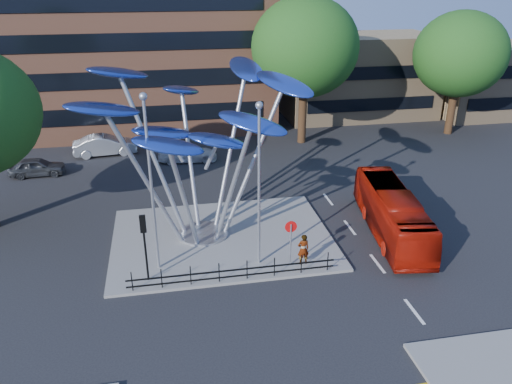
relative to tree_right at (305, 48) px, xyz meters
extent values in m
plane|color=black|center=(-8.00, -22.00, -8.04)|extent=(120.00, 120.00, 0.00)
cube|color=slate|center=(-9.00, -16.00, -7.96)|extent=(12.00, 9.00, 0.15)
cube|color=tan|center=(8.00, 8.00, -4.04)|extent=(15.00, 8.00, 8.00)
cube|color=tan|center=(22.00, 6.00, -4.54)|extent=(12.00, 8.00, 7.00)
cylinder|color=black|center=(0.00, 0.00, -5.18)|extent=(0.70, 0.70, 5.72)
ellipsoid|color=#184B15|center=(0.00, 0.00, 0.02)|extent=(8.80, 8.80, 8.10)
cylinder|color=black|center=(14.00, 0.00, -5.51)|extent=(0.70, 0.70, 5.06)
ellipsoid|color=#184B15|center=(14.00, 0.00, -0.91)|extent=(8.00, 8.00, 7.36)
cylinder|color=#9EA0A5|center=(-10.00, -15.50, -7.83)|extent=(2.80, 2.80, 0.12)
cylinder|color=#9EA0A5|center=(-11.20, -16.10, -3.99)|extent=(0.24, 0.24, 7.80)
ellipsoid|color=#2948B4|center=(-14.40, -17.10, -0.09)|extent=(3.92, 2.95, 1.39)
cylinder|color=#9EA0A5|center=(-10.40, -16.50, -4.69)|extent=(0.24, 0.24, 6.40)
ellipsoid|color=#2948B4|center=(-11.60, -18.70, -1.49)|extent=(3.47, 1.78, 1.31)
cylinder|color=#9EA0A5|center=(-9.40, -16.30, -4.39)|extent=(0.24, 0.24, 7.00)
ellipsoid|color=#2948B4|center=(-7.60, -17.90, -0.89)|extent=(3.81, 3.11, 1.36)
cylinder|color=#9EA0A5|center=(-8.80, -15.50, -3.79)|extent=(0.24, 0.24, 8.20)
ellipsoid|color=#2948B4|center=(-5.40, -15.10, 0.31)|extent=(3.52, 4.06, 1.44)
cylinder|color=#9EA0A5|center=(-9.20, -14.60, -3.59)|extent=(0.24, 0.24, 8.60)
ellipsoid|color=#2948B4|center=(-7.00, -12.60, 0.71)|extent=(2.21, 3.79, 1.39)
cylinder|color=#9EA0A5|center=(-10.20, -14.50, -4.19)|extent=(0.24, 0.24, 7.40)
ellipsoid|color=#2948B4|center=(-10.60, -11.90, -0.49)|extent=(3.02, 3.71, 1.34)
cylinder|color=#9EA0A5|center=(-11.00, -15.10, -3.49)|extent=(0.24, 0.24, 8.80)
ellipsoid|color=#2948B4|center=(-13.80, -13.70, 0.91)|extent=(3.88, 3.60, 1.42)
ellipsoid|color=#2948B4|center=(-11.80, -15.30, -1.89)|extent=(3.40, 1.96, 1.13)
ellipsoid|color=#2948B4|center=(-9.10, -15.90, -2.29)|extent=(3.39, 2.16, 1.11)
cylinder|color=#9EA0A5|center=(-12.50, -18.50, -3.64)|extent=(0.14, 0.14, 8.50)
sphere|color=#9EA0A5|center=(-12.50, -18.50, 0.73)|extent=(0.36, 0.36, 0.36)
cylinder|color=#9EA0A5|center=(-7.50, -19.00, -3.89)|extent=(0.14, 0.14, 8.00)
sphere|color=#9EA0A5|center=(-7.50, -19.00, 0.23)|extent=(0.36, 0.36, 0.36)
cylinder|color=black|center=(-13.00, -19.50, -6.29)|extent=(0.10, 0.10, 3.20)
cube|color=black|center=(-13.00, -19.50, -4.89)|extent=(0.28, 0.18, 0.85)
sphere|color=#FF0C0C|center=(-13.00, -19.50, -4.61)|extent=(0.18, 0.18, 0.18)
cylinder|color=#9EA0A5|center=(-6.00, -19.50, -6.74)|extent=(0.08, 0.08, 2.30)
cylinder|color=red|center=(-6.00, -19.47, -5.74)|extent=(0.60, 0.04, 0.60)
cube|color=white|center=(-6.00, -19.45, -5.74)|extent=(0.42, 0.03, 0.10)
cylinder|color=black|center=(-13.70, -20.30, -7.39)|extent=(0.05, 0.05, 1.00)
cylinder|color=black|center=(-12.36, -20.30, -7.39)|extent=(0.05, 0.05, 1.00)
cylinder|color=black|center=(-11.01, -20.30, -7.39)|extent=(0.05, 0.05, 1.00)
cylinder|color=black|center=(-9.67, -20.30, -7.39)|extent=(0.05, 0.05, 1.00)
cylinder|color=black|center=(-8.33, -20.30, -7.39)|extent=(0.05, 0.05, 1.00)
cylinder|color=black|center=(-6.99, -20.30, -7.39)|extent=(0.05, 0.05, 1.00)
cylinder|color=black|center=(-5.64, -20.30, -7.39)|extent=(0.05, 0.05, 1.00)
cylinder|color=black|center=(-4.30, -20.30, -7.39)|extent=(0.05, 0.05, 1.00)
cube|color=black|center=(-9.00, -20.30, -7.34)|extent=(10.00, 0.06, 0.06)
cube|color=black|center=(-9.00, -20.30, -7.69)|extent=(10.00, 0.06, 0.06)
imported|color=#9B1307|center=(0.50, -17.02, -6.74)|extent=(3.55, 9.54, 2.60)
imported|color=gray|center=(-5.34, -19.50, -7.06)|extent=(0.63, 0.43, 1.66)
imported|color=#393C40|center=(-21.06, -4.00, -7.37)|extent=(3.96, 1.73, 1.33)
imported|color=#B9BDC1|center=(-16.56, -0.26, -7.22)|extent=(5.11, 2.25, 1.63)
imported|color=silver|center=(-10.10, -2.94, -7.37)|extent=(4.70, 2.16, 1.33)
camera|label=1|loc=(-11.68, -40.30, 5.64)|focal=35.00mm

